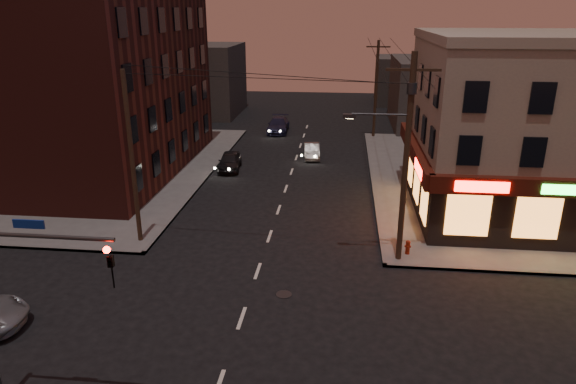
# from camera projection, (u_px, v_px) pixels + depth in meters

# --- Properties ---
(ground) EXTENTS (120.00, 120.00, 0.00)m
(ground) POSITION_uv_depth(u_px,v_px,m) (242.00, 318.00, 20.87)
(ground) COLOR black
(ground) RESTS_ON ground
(sidewalk_ne) EXTENTS (24.00, 28.00, 0.15)m
(sidewalk_ne) POSITION_uv_depth(u_px,v_px,m) (539.00, 183.00, 36.79)
(sidewalk_ne) COLOR #514F4C
(sidewalk_ne) RESTS_ON ground
(sidewalk_nw) EXTENTS (24.00, 28.00, 0.15)m
(sidewalk_nw) POSITION_uv_depth(u_px,v_px,m) (64.00, 167.00, 40.46)
(sidewalk_nw) COLOR #514F4C
(sidewalk_nw) RESTS_ON ground
(pizza_building) EXTENTS (15.85, 12.85, 10.50)m
(pizza_building) POSITION_uv_depth(u_px,v_px,m) (551.00, 127.00, 30.01)
(pizza_building) COLOR gray
(pizza_building) RESTS_ON sidewalk_ne
(brick_apartment) EXTENTS (12.00, 20.00, 13.00)m
(brick_apartment) POSITION_uv_depth(u_px,v_px,m) (95.00, 84.00, 37.89)
(brick_apartment) COLOR #441916
(brick_apartment) RESTS_ON sidewalk_nw
(bg_building_ne_a) EXTENTS (10.00, 12.00, 7.00)m
(bg_building_ne_a) POSITION_uv_depth(u_px,v_px,m) (442.00, 93.00, 53.82)
(bg_building_ne_a) COLOR #3F3D3A
(bg_building_ne_a) RESTS_ON ground
(bg_building_nw) EXTENTS (9.00, 10.00, 8.00)m
(bg_building_nw) POSITION_uv_depth(u_px,v_px,m) (201.00, 80.00, 60.15)
(bg_building_nw) COLOR #3F3D3A
(bg_building_nw) RESTS_ON ground
(bg_building_ne_b) EXTENTS (8.00, 8.00, 6.00)m
(bg_building_ne_b) POSITION_uv_depth(u_px,v_px,m) (407.00, 80.00, 67.29)
(bg_building_ne_b) COLOR #3F3D3A
(bg_building_ne_b) RESTS_ON ground
(utility_pole_main) EXTENTS (4.20, 0.44, 10.00)m
(utility_pole_main) POSITION_uv_depth(u_px,v_px,m) (404.00, 149.00, 23.67)
(utility_pole_main) COLOR #382619
(utility_pole_main) RESTS_ON sidewalk_ne
(utility_pole_far) EXTENTS (0.26, 0.26, 9.00)m
(utility_pole_far) POSITION_uv_depth(u_px,v_px,m) (376.00, 89.00, 48.55)
(utility_pole_far) COLOR #382619
(utility_pole_far) RESTS_ON sidewalk_ne
(utility_pole_west) EXTENTS (0.24, 0.24, 9.00)m
(utility_pole_west) POSITION_uv_depth(u_px,v_px,m) (132.00, 159.00, 26.08)
(utility_pole_west) COLOR #382619
(utility_pole_west) RESTS_ON sidewalk_nw
(traffic_signal) EXTENTS (4.49, 0.32, 6.47)m
(traffic_signal) POSITION_uv_depth(u_px,v_px,m) (10.00, 293.00, 14.79)
(traffic_signal) COLOR #333538
(traffic_signal) RESTS_ON ground
(sedan_near) EXTENTS (1.98, 4.13, 1.36)m
(sedan_near) POSITION_uv_depth(u_px,v_px,m) (230.00, 161.00, 39.90)
(sedan_near) COLOR black
(sedan_near) RESTS_ON ground
(sedan_mid) EXTENTS (1.60, 3.71, 1.19)m
(sedan_mid) POSITION_uv_depth(u_px,v_px,m) (312.00, 151.00, 43.12)
(sedan_mid) COLOR #625F5C
(sedan_mid) RESTS_ON ground
(sedan_far) EXTENTS (2.12, 4.98, 1.43)m
(sedan_far) POSITION_uv_depth(u_px,v_px,m) (278.00, 125.00, 52.09)
(sedan_far) COLOR #1C1D38
(sedan_far) RESTS_ON ground
(fire_hydrant) EXTENTS (0.34, 0.34, 0.75)m
(fire_hydrant) POSITION_uv_depth(u_px,v_px,m) (408.00, 246.00, 25.88)
(fire_hydrant) COLOR maroon
(fire_hydrant) RESTS_ON sidewalk_ne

